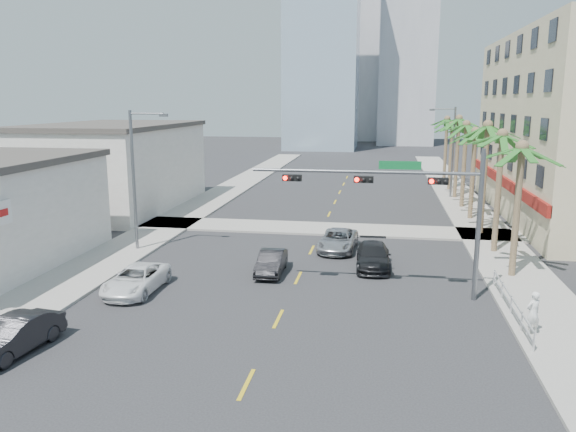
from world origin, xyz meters
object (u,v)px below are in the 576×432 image
object	(u,v)px
car_lane_left	(271,262)
car_lane_right	(373,256)
pedestrian	(533,313)
car_parked_mid	(15,336)
car_parked_far	(136,279)
traffic_signal_mast	(411,196)
car_lane_center	(338,240)

from	to	relation	value
car_lane_left	car_lane_right	size ratio (longest dim) A/B	0.82
car_lane_left	pedestrian	distance (m)	14.05
car_parked_mid	pedestrian	size ratio (longest dim) A/B	2.31
car_parked_far	pedestrian	distance (m)	18.64
car_parked_mid	car_lane_right	bearing A→B (deg)	53.21
traffic_signal_mast	car_parked_far	size ratio (longest dim) A/B	2.33
car_parked_far	car_lane_right	bearing A→B (deg)	28.58
car_lane_center	car_lane_right	size ratio (longest dim) A/B	1.01
pedestrian	car_parked_mid	bearing A→B (deg)	-16.41
car_parked_far	pedestrian	bearing A→B (deg)	-7.67
traffic_signal_mast	car_parked_mid	world-z (taller)	traffic_signal_mast
car_parked_far	car_lane_center	xyz separation A→B (m)	(9.48, 9.84, 0.01)
car_lane_left	car_lane_right	distance (m)	6.02
car_parked_mid	pedestrian	bearing A→B (deg)	20.97
car_lane_left	pedestrian	bearing A→B (deg)	-30.84
car_parked_far	car_lane_center	size ratio (longest dim) A/B	0.99
car_parked_far	car_lane_right	size ratio (longest dim) A/B	1.00
traffic_signal_mast	pedestrian	xyz separation A→B (m)	(4.86, -4.20, -3.99)
car_parked_mid	car_lane_left	distance (m)	14.00
traffic_signal_mast	pedestrian	distance (m)	7.56
pedestrian	car_lane_center	bearing A→B (deg)	-84.17
car_lane_right	car_parked_far	bearing A→B (deg)	-154.01
traffic_signal_mast	car_lane_center	distance (m)	10.22
traffic_signal_mast	car_parked_far	distance (m)	14.37
traffic_signal_mast	car_lane_left	bearing A→B (deg)	160.36
car_lane_center	car_lane_right	world-z (taller)	car_lane_right
car_lane_center	traffic_signal_mast	bearing A→B (deg)	-59.67
car_parked_far	traffic_signal_mast	bearing A→B (deg)	7.03
car_lane_left	car_lane_center	world-z (taller)	car_lane_center
car_lane_center	car_lane_right	bearing A→B (deg)	-52.43
car_parked_mid	car_lane_center	world-z (taller)	car_parked_mid
car_lane_center	car_lane_left	bearing A→B (deg)	-116.45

